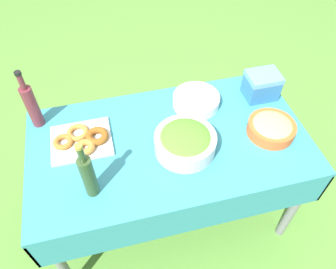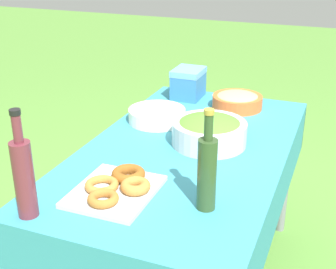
{
  "view_description": "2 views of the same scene",
  "coord_description": "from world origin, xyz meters",
  "px_view_note": "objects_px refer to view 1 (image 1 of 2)",
  "views": [
    {
      "loc": [
        -0.26,
        -1.03,
        2.0
      ],
      "look_at": [
        -0.01,
        -0.0,
        0.78
      ],
      "focal_mm": 35.0,
      "sensor_mm": 36.0,
      "label": 1
    },
    {
      "loc": [
        -1.6,
        -0.55,
        1.51
      ],
      "look_at": [
        -0.06,
        0.06,
        0.8
      ],
      "focal_mm": 50.0,
      "sensor_mm": 36.0,
      "label": 2
    }
  ],
  "objects_px": {
    "salad_bowl": "(185,141)",
    "pasta_bowl": "(271,127)",
    "donut_platter": "(82,140)",
    "olive_oil_bottle": "(88,175)",
    "plate_stack": "(196,100)",
    "cooler_box": "(262,85)",
    "wine_bottle": "(31,105)"
  },
  "relations": [
    {
      "from": "plate_stack",
      "to": "olive_oil_bottle",
      "type": "xyz_separation_m",
      "value": [
        -0.61,
        -0.42,
        0.1
      ]
    },
    {
      "from": "salad_bowl",
      "to": "olive_oil_bottle",
      "type": "xyz_separation_m",
      "value": [
        -0.46,
        -0.13,
        0.07
      ]
    },
    {
      "from": "salad_bowl",
      "to": "wine_bottle",
      "type": "xyz_separation_m",
      "value": [
        -0.7,
        0.35,
        0.08
      ]
    },
    {
      "from": "olive_oil_bottle",
      "to": "wine_bottle",
      "type": "xyz_separation_m",
      "value": [
        -0.24,
        0.49,
        0.01
      ]
    },
    {
      "from": "plate_stack",
      "to": "pasta_bowl",
      "type": "bearing_deg",
      "value": -43.52
    },
    {
      "from": "salad_bowl",
      "to": "olive_oil_bottle",
      "type": "distance_m",
      "value": 0.49
    },
    {
      "from": "donut_platter",
      "to": "wine_bottle",
      "type": "bearing_deg",
      "value": 138.5
    },
    {
      "from": "donut_platter",
      "to": "cooler_box",
      "type": "distance_m",
      "value": 1.01
    },
    {
      "from": "salad_bowl",
      "to": "pasta_bowl",
      "type": "xyz_separation_m",
      "value": [
        0.46,
        -0.0,
        -0.02
      ]
    },
    {
      "from": "donut_platter",
      "to": "olive_oil_bottle",
      "type": "distance_m",
      "value": 0.32
    },
    {
      "from": "donut_platter",
      "to": "plate_stack",
      "type": "xyz_separation_m",
      "value": [
        0.63,
        0.12,
        0.01
      ]
    },
    {
      "from": "plate_stack",
      "to": "wine_bottle",
      "type": "relative_size",
      "value": 0.75
    },
    {
      "from": "pasta_bowl",
      "to": "cooler_box",
      "type": "relative_size",
      "value": 1.36
    },
    {
      "from": "olive_oil_bottle",
      "to": "cooler_box",
      "type": "xyz_separation_m",
      "value": [
        0.98,
        0.4,
        -0.05
      ]
    },
    {
      "from": "donut_platter",
      "to": "olive_oil_bottle",
      "type": "xyz_separation_m",
      "value": [
        0.02,
        -0.3,
        0.11
      ]
    },
    {
      "from": "cooler_box",
      "to": "salad_bowl",
      "type": "bearing_deg",
      "value": -152.42
    },
    {
      "from": "salad_bowl",
      "to": "pasta_bowl",
      "type": "distance_m",
      "value": 0.46
    },
    {
      "from": "donut_platter",
      "to": "wine_bottle",
      "type": "height_order",
      "value": "wine_bottle"
    },
    {
      "from": "salad_bowl",
      "to": "plate_stack",
      "type": "xyz_separation_m",
      "value": [
        0.15,
        0.29,
        -0.03
      ]
    },
    {
      "from": "donut_platter",
      "to": "wine_bottle",
      "type": "relative_size",
      "value": 0.92
    },
    {
      "from": "olive_oil_bottle",
      "to": "wine_bottle",
      "type": "distance_m",
      "value": 0.54
    },
    {
      "from": "pasta_bowl",
      "to": "olive_oil_bottle",
      "type": "bearing_deg",
      "value": -172.07
    },
    {
      "from": "salad_bowl",
      "to": "olive_oil_bottle",
      "type": "bearing_deg",
      "value": -164.16
    },
    {
      "from": "olive_oil_bottle",
      "to": "wine_bottle",
      "type": "bearing_deg",
      "value": 115.92
    },
    {
      "from": "donut_platter",
      "to": "pasta_bowl",
      "type": "bearing_deg",
      "value": -10.15
    },
    {
      "from": "olive_oil_bottle",
      "to": "cooler_box",
      "type": "bearing_deg",
      "value": 22.29
    },
    {
      "from": "salad_bowl",
      "to": "plate_stack",
      "type": "distance_m",
      "value": 0.33
    },
    {
      "from": "donut_platter",
      "to": "cooler_box",
      "type": "xyz_separation_m",
      "value": [
        1.0,
        0.11,
        0.06
      ]
    },
    {
      "from": "wine_bottle",
      "to": "pasta_bowl",
      "type": "bearing_deg",
      "value": -17.22
    },
    {
      "from": "salad_bowl",
      "to": "pasta_bowl",
      "type": "relative_size",
      "value": 1.25
    },
    {
      "from": "plate_stack",
      "to": "cooler_box",
      "type": "distance_m",
      "value": 0.38
    },
    {
      "from": "salad_bowl",
      "to": "wine_bottle",
      "type": "bearing_deg",
      "value": 153.1
    }
  ]
}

